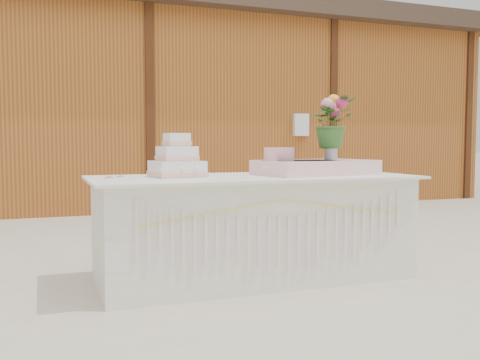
% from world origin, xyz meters
% --- Properties ---
extents(ground, '(80.00, 80.00, 0.00)m').
position_xyz_m(ground, '(0.00, 0.00, 0.00)').
color(ground, beige).
rests_on(ground, ground).
extents(barn, '(12.60, 4.60, 3.30)m').
position_xyz_m(barn, '(-0.01, 5.99, 1.68)').
color(barn, '#995920').
rests_on(barn, ground).
extents(cake_table, '(2.40, 1.00, 0.77)m').
position_xyz_m(cake_table, '(0.00, -0.00, 0.39)').
color(cake_table, white).
rests_on(cake_table, ground).
extents(wedding_cake, '(0.39, 0.39, 0.32)m').
position_xyz_m(wedding_cake, '(-0.56, 0.10, 0.88)').
color(wedding_cake, white).
rests_on(wedding_cake, cake_table).
extents(pink_cake_stand, '(0.29, 0.29, 0.21)m').
position_xyz_m(pink_cake_stand, '(0.20, -0.00, 0.89)').
color(pink_cake_stand, white).
rests_on(pink_cake_stand, cake_table).
extents(satin_runner, '(0.96, 0.65, 0.11)m').
position_xyz_m(satin_runner, '(0.51, -0.00, 0.83)').
color(satin_runner, '#F8CAC8').
rests_on(satin_runner, cake_table).
extents(flower_vase, '(0.10, 0.10, 0.14)m').
position_xyz_m(flower_vase, '(0.64, -0.01, 0.95)').
color(flower_vase, silver).
rests_on(flower_vase, satin_runner).
extents(bouquet, '(0.44, 0.41, 0.40)m').
position_xyz_m(bouquet, '(0.64, -0.01, 1.22)').
color(bouquet, '#346227').
rests_on(bouquet, flower_vase).
extents(loose_flowers, '(0.22, 0.33, 0.02)m').
position_xyz_m(loose_flowers, '(-0.99, 0.13, 0.78)').
color(loose_flowers, pink).
rests_on(loose_flowers, cake_table).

